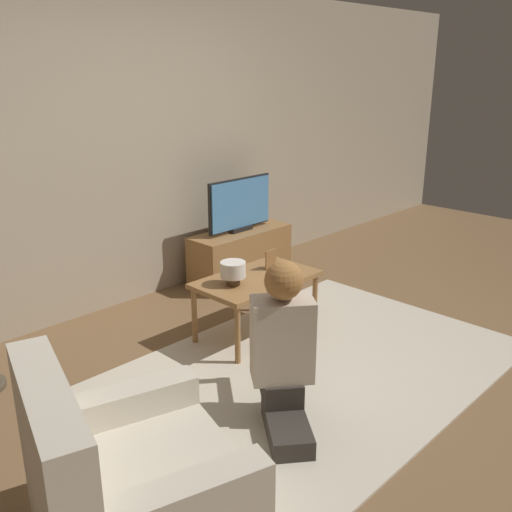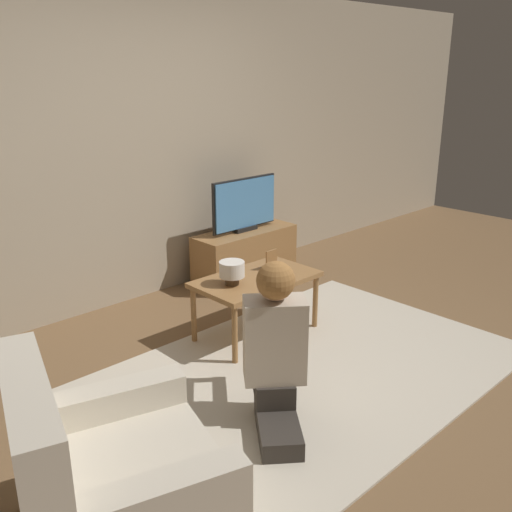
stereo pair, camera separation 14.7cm
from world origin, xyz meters
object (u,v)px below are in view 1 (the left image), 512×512
(coffee_table, at_px, (256,283))
(person_kneeling, at_px, (283,343))
(table_lamp, at_px, (233,271))
(tv, at_px, (240,204))
(armchair, at_px, (131,494))

(coffee_table, xyz_separation_m, person_kneeling, (-0.69, -0.87, 0.07))
(person_kneeling, height_order, table_lamp, person_kneeling)
(tv, height_order, person_kneeling, tv)
(armchair, bearing_deg, person_kneeling, -64.65)
(person_kneeling, bearing_deg, table_lamp, -79.10)
(person_kneeling, relative_size, table_lamp, 5.29)
(coffee_table, distance_m, person_kneeling, 1.11)
(tv, height_order, coffee_table, tv)
(person_kneeling, distance_m, table_lamp, 1.00)
(armchair, relative_size, table_lamp, 5.71)
(armchair, xyz_separation_m, person_kneeling, (1.12, 0.17, 0.21))
(coffee_table, height_order, armchair, armchair)
(tv, relative_size, coffee_table, 0.82)
(tv, xyz_separation_m, armchair, (-2.57, -1.99, -0.45))
(tv, bearing_deg, table_lamp, -136.40)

